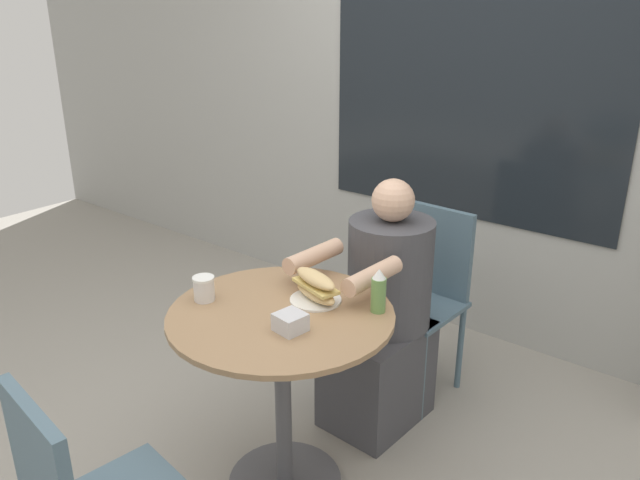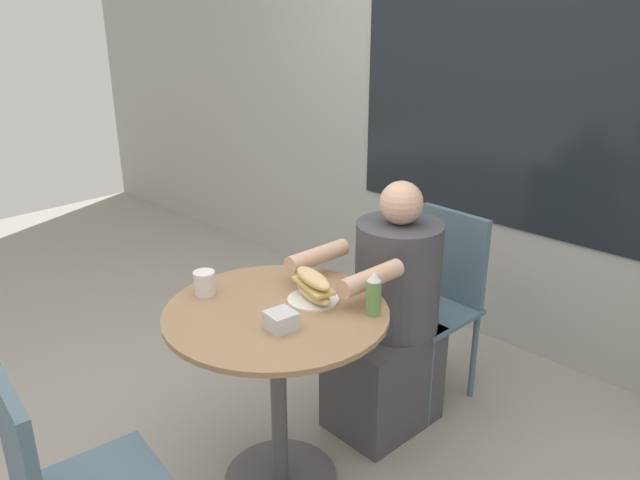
{
  "view_description": "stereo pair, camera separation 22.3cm",
  "coord_description": "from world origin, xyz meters",
  "px_view_note": "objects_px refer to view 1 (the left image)",
  "views": [
    {
      "loc": [
        1.29,
        -1.42,
        1.74
      ],
      "look_at": [
        0.0,
        0.22,
        0.94
      ],
      "focal_mm": 35.0,
      "sensor_mm": 36.0,
      "label": 1
    },
    {
      "loc": [
        1.46,
        -1.27,
        1.74
      ],
      "look_at": [
        0.0,
        0.22,
        0.94
      ],
      "focal_mm": 35.0,
      "sensor_mm": 36.0,
      "label": 2
    }
  ],
  "objects_px": {
    "seated_diner": "(382,323)",
    "condiment_bottle": "(379,291)",
    "cafe_table": "(282,360)",
    "sandwich_on_plate": "(316,288)",
    "drink_cup": "(204,288)",
    "diner_chair": "(426,284)"
  },
  "relations": [
    {
      "from": "cafe_table",
      "to": "sandwich_on_plate",
      "type": "height_order",
      "value": "sandwich_on_plate"
    },
    {
      "from": "diner_chair",
      "to": "seated_diner",
      "type": "relative_size",
      "value": 0.8
    },
    {
      "from": "sandwich_on_plate",
      "to": "drink_cup",
      "type": "height_order",
      "value": "sandwich_on_plate"
    },
    {
      "from": "sandwich_on_plate",
      "to": "condiment_bottle",
      "type": "relative_size",
      "value": 1.4
    },
    {
      "from": "diner_chair",
      "to": "condiment_bottle",
      "type": "distance_m",
      "value": 0.8
    },
    {
      "from": "sandwich_on_plate",
      "to": "drink_cup",
      "type": "distance_m",
      "value": 0.4
    },
    {
      "from": "cafe_table",
      "to": "seated_diner",
      "type": "relative_size",
      "value": 0.72
    },
    {
      "from": "seated_diner",
      "to": "sandwich_on_plate",
      "type": "distance_m",
      "value": 0.54
    },
    {
      "from": "cafe_table",
      "to": "sandwich_on_plate",
      "type": "xyz_separation_m",
      "value": [
        0.04,
        0.14,
        0.24
      ]
    },
    {
      "from": "sandwich_on_plate",
      "to": "drink_cup",
      "type": "bearing_deg",
      "value": -142.61
    },
    {
      "from": "drink_cup",
      "to": "condiment_bottle",
      "type": "distance_m",
      "value": 0.62
    },
    {
      "from": "seated_diner",
      "to": "condiment_bottle",
      "type": "xyz_separation_m",
      "value": [
        0.21,
        -0.37,
        0.35
      ]
    },
    {
      "from": "cafe_table",
      "to": "condiment_bottle",
      "type": "height_order",
      "value": "condiment_bottle"
    },
    {
      "from": "cafe_table",
      "to": "seated_diner",
      "type": "height_order",
      "value": "seated_diner"
    },
    {
      "from": "cafe_table",
      "to": "seated_diner",
      "type": "bearing_deg",
      "value": 85.07
    },
    {
      "from": "sandwich_on_plate",
      "to": "seated_diner",
      "type": "bearing_deg",
      "value": 88.71
    },
    {
      "from": "sandwich_on_plate",
      "to": "drink_cup",
      "type": "xyz_separation_m",
      "value": [
        -0.32,
        -0.24,
        -0.01
      ]
    },
    {
      "from": "diner_chair",
      "to": "condiment_bottle",
      "type": "height_order",
      "value": "condiment_bottle"
    },
    {
      "from": "seated_diner",
      "to": "condiment_bottle",
      "type": "bearing_deg",
      "value": 122.32
    },
    {
      "from": "diner_chair",
      "to": "seated_diner",
      "type": "xyz_separation_m",
      "value": [
        -0.01,
        -0.35,
        -0.06
      ]
    },
    {
      "from": "seated_diner",
      "to": "sandwich_on_plate",
      "type": "xyz_separation_m",
      "value": [
        -0.01,
        -0.44,
        0.32
      ]
    },
    {
      "from": "sandwich_on_plate",
      "to": "drink_cup",
      "type": "relative_size",
      "value": 2.49
    }
  ]
}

